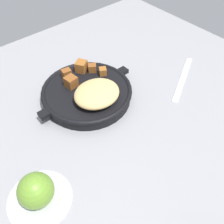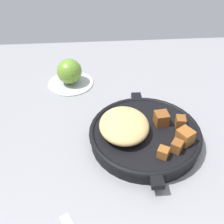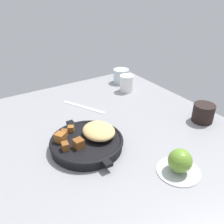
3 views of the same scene
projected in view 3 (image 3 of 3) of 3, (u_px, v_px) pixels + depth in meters
ground_plane at (106, 140)px, 85.01cm from camera, size 106.60×95.58×2.40cm
cast_iron_skillet at (88, 141)px, 78.44cm from camera, size 28.61×24.28×6.90cm
saucer_plate at (178, 171)px, 69.23cm from camera, size 12.81×12.81×0.60cm
red_apple at (180, 161)px, 67.38cm from camera, size 6.94×6.94×6.94cm
butter_knife at (83, 107)px, 104.21cm from camera, size 19.86×11.22×0.36cm
coffee_mug_dark at (203, 113)px, 92.48cm from camera, size 8.19×8.19×7.18cm
water_glass_short at (121, 76)px, 127.79cm from camera, size 8.22×8.22×7.30cm
white_creamer_pitcher at (127, 83)px, 117.59cm from camera, size 6.68×6.68×8.11cm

